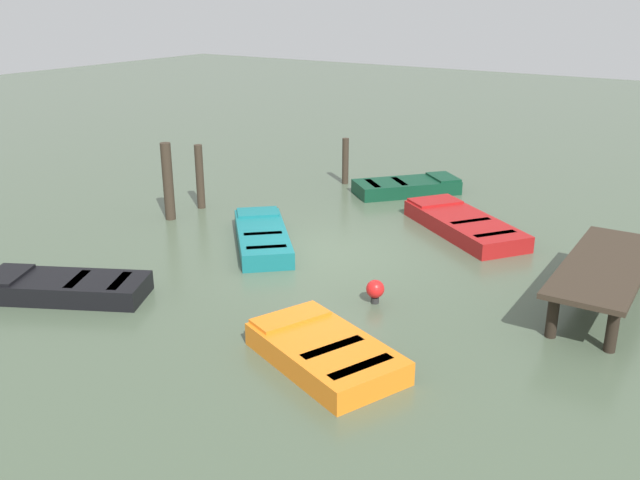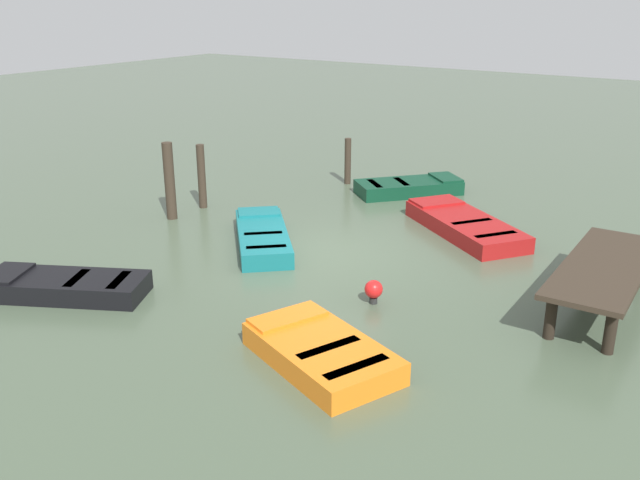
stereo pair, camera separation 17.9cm
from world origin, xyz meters
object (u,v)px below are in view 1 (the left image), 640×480
marker_buoy (375,290)px  rowboat_black (65,287)px  mooring_piling_mid_left (345,161)px  mooring_piling_near_left (168,182)px  rowboat_orange (325,351)px  rowboat_teal (262,237)px  mooring_piling_center (200,177)px  rowboat_dark_green (407,186)px  rowboat_red (463,224)px  dock_segment (605,269)px

marker_buoy → rowboat_black: bearing=-59.6°
mooring_piling_mid_left → mooring_piling_near_left: 6.06m
rowboat_orange → mooring_piling_near_left: 8.72m
rowboat_teal → mooring_piling_center: bearing=23.5°
rowboat_dark_green → rowboat_red: bearing=-90.1°
dock_segment → rowboat_red: bearing=-126.3°
rowboat_teal → rowboat_red: size_ratio=0.84×
rowboat_red → mooring_piling_near_left: (3.30, -7.01, 0.82)m
mooring_piling_mid_left → mooring_piling_near_left: size_ratio=0.70×
dock_segment → mooring_piling_center: mooring_piling_center is taller
rowboat_black → mooring_piling_near_left: 5.20m
mooring_piling_near_left → mooring_piling_center: (-1.22, -0.00, -0.13)m
mooring_piling_mid_left → mooring_piling_center: size_ratio=0.81×
rowboat_dark_green → marker_buoy: marker_buoy is taller
rowboat_red → mooring_piling_mid_left: bearing=9.8°
rowboat_black → mooring_piling_near_left: bearing=-96.2°
mooring_piling_near_left → marker_buoy: mooring_piling_near_left is taller
rowboat_orange → rowboat_dark_green: bearing=-49.2°
dock_segment → rowboat_red: dock_segment is taller
rowboat_orange → mooring_piling_near_left: (-4.16, -7.61, 0.82)m
rowboat_teal → rowboat_black: size_ratio=0.98×
rowboat_teal → rowboat_orange: same height
rowboat_black → rowboat_orange: (-0.63, 5.76, 0.00)m
dock_segment → mooring_piling_center: (-0.72, -10.94, 0.09)m
dock_segment → marker_buoy: bearing=-61.0°
rowboat_dark_green → marker_buoy: (7.40, 2.97, 0.07)m
mooring_piling_mid_left → mooring_piling_center: 4.93m
mooring_piling_near_left → mooring_piling_mid_left: bearing=160.2°
mooring_piling_center → marker_buoy: size_ratio=3.77×
dock_segment → marker_buoy: size_ratio=8.82×
rowboat_black → marker_buoy: bearing=-176.9°
rowboat_red → rowboat_black: same height
dock_segment → mooring_piling_near_left: (0.51, -10.94, 0.23)m
rowboat_teal → rowboat_dark_green: (-6.00, 0.90, 0.00)m
rowboat_red → rowboat_orange: 7.48m
mooring_piling_center → dock_segment: bearing=86.3°
rowboat_teal → marker_buoy: 4.12m
rowboat_dark_green → marker_buoy: bearing=-117.0°
rowboat_red → mooring_piling_mid_left: 5.53m
rowboat_orange → mooring_piling_center: (-5.38, -7.62, 0.69)m
rowboat_teal → rowboat_red: bearing=-88.6°
mooring_piling_center → rowboat_orange: bearing=54.7°
rowboat_red → rowboat_teal: bearing=79.5°
dock_segment → mooring_piling_near_left: mooring_piling_near_left is taller
rowboat_orange → marker_buoy: size_ratio=6.34×
mooring_piling_center → rowboat_black: bearing=17.1°
dock_segment → marker_buoy: (2.16, -3.76, -0.53)m
dock_segment → rowboat_black: size_ratio=1.26×
rowboat_orange → mooring_piling_mid_left: mooring_piling_mid_left is taller
rowboat_red → rowboat_dark_green: same height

